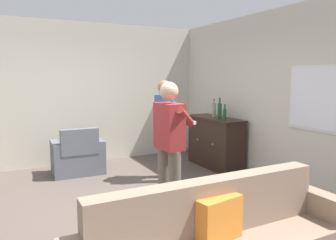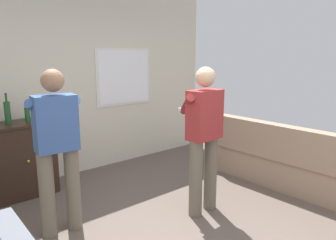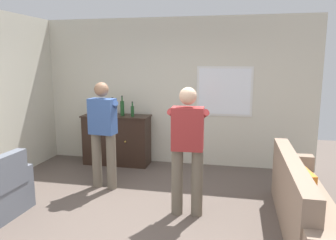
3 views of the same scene
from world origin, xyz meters
name	(u,v)px [view 3 (image 3 of 3)]	position (x,y,z in m)	size (l,w,h in m)	color
ground	(137,226)	(0.00, 0.00, 0.00)	(10.40, 10.40, 0.00)	brown
wall_back_with_window	(178,92)	(0.02, 2.66, 1.40)	(5.20, 0.15, 2.80)	beige
couch	(304,208)	(1.95, 0.19, 0.34)	(0.57, 2.50, 0.90)	gray
sideboard_cabinet	(117,140)	(-1.11, 2.30, 0.48)	(1.30, 0.49, 0.96)	black
bottle_wine_green	(113,108)	(-1.18, 2.31, 1.11)	(0.07, 0.07, 0.35)	gray
bottle_liquor_amber	(122,108)	(-0.98, 2.30, 1.11)	(0.07, 0.07, 0.38)	#1E4C23
bottle_spirits_clear	(132,111)	(-0.76, 2.25, 1.07)	(0.06, 0.06, 0.28)	#1E4C23
person_standing_left	(103,130)	(-0.87, 1.10, 0.94)	(0.55, 0.50, 1.68)	#6B6051
person_standing_right	(188,145)	(0.55, 0.46, 0.94)	(0.56, 0.48, 1.68)	#6B6051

